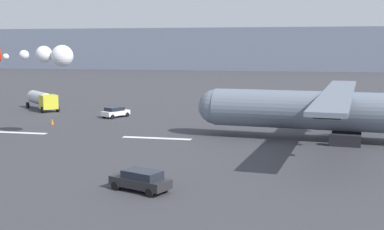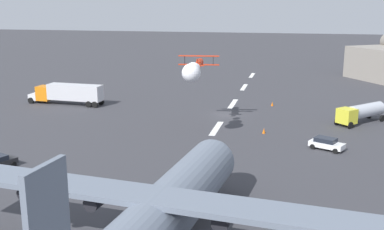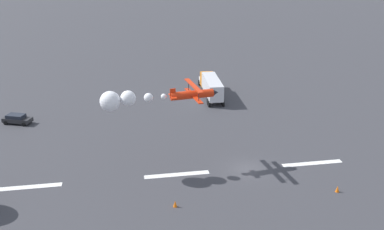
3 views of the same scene
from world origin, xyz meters
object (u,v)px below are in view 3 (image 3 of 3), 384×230
Objects in this scene: semi_truck_orange at (211,85)px; stunt_biplane_red at (138,99)px; followme_car_yellow at (17,119)px; traffic_cone_near at (337,189)px; traffic_cone_far at (175,204)px.

stunt_biplane_red is at bearing 61.03° from semi_truck_orange.
traffic_cone_near is at bearing 145.06° from followme_car_yellow.
followme_car_yellow is 6.44× the size of traffic_cone_far.
followme_car_yellow reaches higher than traffic_cone_far.
semi_truck_orange is 34.12m from followme_car_yellow.
traffic_cone_near is at bearing 100.81° from semi_truck_orange.
semi_truck_orange is 37.99m from traffic_cone_far.
stunt_biplane_red is at bearing -23.80° from traffic_cone_near.
semi_truck_orange is at bearing -118.97° from stunt_biplane_red.
semi_truck_orange is 2.95× the size of followme_car_yellow.
followme_car_yellow is at bearing 14.08° from semi_truck_orange.
stunt_biplane_red reaches higher than semi_truck_orange.
stunt_biplane_red reaches higher than traffic_cone_far.
stunt_biplane_red reaches higher than followme_car_yellow.
stunt_biplane_red is 31.31m from semi_truck_orange.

